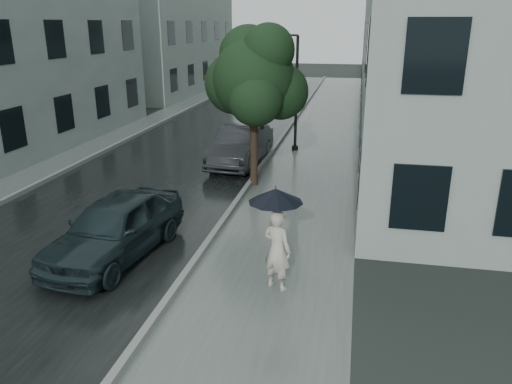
% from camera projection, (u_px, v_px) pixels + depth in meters
% --- Properties ---
extents(ground, '(120.00, 120.00, 0.00)m').
position_uv_depth(ground, '(259.00, 280.00, 10.69)').
color(ground, black).
rests_on(ground, ground).
extents(sidewalk, '(3.50, 60.00, 0.01)m').
position_uv_depth(sidewalk, '(318.00, 149.00, 21.77)').
color(sidewalk, slate).
rests_on(sidewalk, ground).
extents(kerb_near, '(0.15, 60.00, 0.15)m').
position_uv_depth(kerb_near, '(276.00, 145.00, 22.09)').
color(kerb_near, slate).
rests_on(kerb_near, ground).
extents(asphalt_road, '(6.85, 60.00, 0.00)m').
position_uv_depth(asphalt_road, '(201.00, 143.00, 22.77)').
color(asphalt_road, black).
rests_on(asphalt_road, ground).
extents(kerb_far, '(0.15, 60.00, 0.15)m').
position_uv_depth(kerb_far, '(129.00, 139.00, 23.41)').
color(kerb_far, slate).
rests_on(kerb_far, ground).
extents(sidewalk_far, '(1.70, 60.00, 0.01)m').
position_uv_depth(sidewalk_far, '(111.00, 139.00, 23.61)').
color(sidewalk_far, '#4C5451').
rests_on(sidewalk_far, ground).
extents(building_near, '(7.02, 36.00, 9.00)m').
position_uv_depth(building_near, '(432.00, 37.00, 26.29)').
color(building_near, gray).
rests_on(building_near, ground).
extents(building_far_b, '(7.02, 18.00, 8.00)m').
position_uv_depth(building_far_b, '(163.00, 39.00, 39.82)').
color(building_far_b, gray).
rests_on(building_far_b, ground).
extents(pedestrian, '(0.74, 0.64, 1.72)m').
position_uv_depth(pedestrian, '(277.00, 250.00, 10.11)').
color(pedestrian, '#BBB3A4').
rests_on(pedestrian, sidewalk).
extents(umbrella, '(1.39, 1.39, 1.30)m').
position_uv_depth(umbrella, '(276.00, 195.00, 9.73)').
color(umbrella, black).
rests_on(umbrella, ground).
extents(street_tree, '(3.45, 3.14, 5.26)m').
position_uv_depth(street_tree, '(255.00, 78.00, 15.96)').
color(street_tree, '#332619').
rests_on(street_tree, ground).
extents(lamp_post, '(0.84, 0.41, 4.87)m').
position_uv_depth(lamp_post, '(293.00, 85.00, 20.73)').
color(lamp_post, black).
rests_on(lamp_post, ground).
extents(car_near, '(2.24, 4.45, 1.45)m').
position_uv_depth(car_near, '(115.00, 227.00, 11.57)').
color(car_near, black).
rests_on(car_near, ground).
extents(car_far, '(1.83, 4.53, 1.46)m').
position_uv_depth(car_far, '(241.00, 145.00, 19.26)').
color(car_far, '#25272A').
rests_on(car_far, ground).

